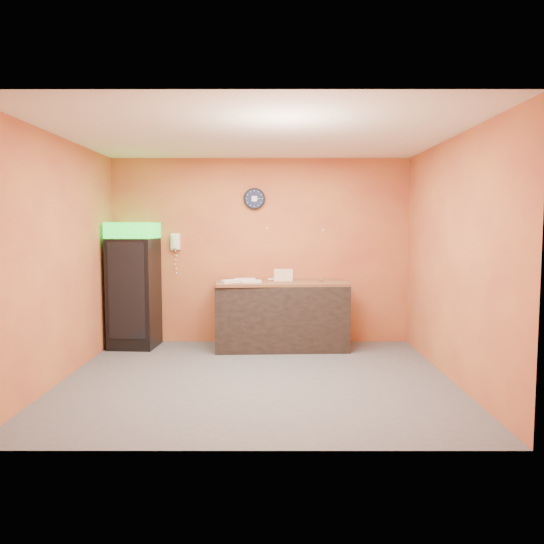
{
  "coord_description": "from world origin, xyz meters",
  "views": [
    {
      "loc": [
        0.18,
        -6.07,
        1.78
      ],
      "look_at": [
        0.17,
        0.6,
        1.2
      ],
      "focal_mm": 35.0,
      "sensor_mm": 36.0,
      "label": 1
    }
  ],
  "objects": [
    {
      "name": "wrapped_sandwich_right",
      "position": [
        -0.22,
        1.59,
        1.0
      ],
      "size": [
        0.32,
        0.18,
        0.04
      ],
      "primitive_type": "cube",
      "rotation": [
        0.0,
        0.0,
        0.24
      ],
      "color": "silver",
      "rests_on": "butcher_paper"
    },
    {
      "name": "back_wall",
      "position": [
        0.0,
        2.0,
        1.4
      ],
      "size": [
        4.5,
        0.02,
        2.8
      ],
      "primitive_type": "cube",
      "color": "#C47937",
      "rests_on": "floor"
    },
    {
      "name": "left_wall",
      "position": [
        -2.25,
        0.0,
        1.4
      ],
      "size": [
        0.02,
        4.0,
        2.8
      ],
      "primitive_type": "cube",
      "color": "#C47937",
      "rests_on": "floor"
    },
    {
      "name": "right_wall",
      "position": [
        2.25,
        0.0,
        1.4
      ],
      "size": [
        0.02,
        4.0,
        2.8
      ],
      "primitive_type": "cube",
      "color": "#C47937",
      "rests_on": "floor"
    },
    {
      "name": "wall_clock",
      "position": [
        -0.09,
        1.97,
        2.19
      ],
      "size": [
        0.33,
        0.06,
        0.33
      ],
      "color": "black",
      "rests_on": "back_wall"
    },
    {
      "name": "ceiling",
      "position": [
        0.0,
        0.0,
        2.8
      ],
      "size": [
        4.5,
        4.0,
        0.02
      ],
      "primitive_type": "cube",
      "color": "white",
      "rests_on": "back_wall"
    },
    {
      "name": "sub_roll_stack",
      "position": [
        0.34,
        1.61,
        1.07
      ],
      "size": [
        0.28,
        0.11,
        0.17
      ],
      "rotation": [
        0.0,
        0.0,
        0.06
      ],
      "color": "beige",
      "rests_on": "butcher_paper"
    },
    {
      "name": "wrapped_sandwich_mid",
      "position": [
        -0.11,
        1.37,
        1.0
      ],
      "size": [
        0.28,
        0.14,
        0.04
      ],
      "primitive_type": "cube",
      "rotation": [
        0.0,
        0.0,
        0.11
      ],
      "color": "silver",
      "rests_on": "butcher_paper"
    },
    {
      "name": "wall_phone",
      "position": [
        -1.29,
        1.95,
        1.55
      ],
      "size": [
        0.13,
        0.11,
        0.24
      ],
      "color": "white",
      "rests_on": "back_wall"
    },
    {
      "name": "wrapped_sandwich_left",
      "position": [
        -0.39,
        1.37,
        1.0
      ],
      "size": [
        0.32,
        0.26,
        0.04
      ],
      "primitive_type": "cube",
      "rotation": [
        0.0,
        0.0,
        0.57
      ],
      "color": "silver",
      "rests_on": "butcher_paper"
    },
    {
      "name": "kitchen_tool",
      "position": [
        0.26,
        1.77,
        1.01
      ],
      "size": [
        0.06,
        0.06,
        0.06
      ],
      "primitive_type": "cylinder",
      "color": "silver",
      "rests_on": "butcher_paper"
    },
    {
      "name": "floor",
      "position": [
        0.0,
        0.0,
        0.0
      ],
      "size": [
        4.5,
        4.5,
        0.0
      ],
      "primitive_type": "plane",
      "color": "#47474C",
      "rests_on": "ground"
    },
    {
      "name": "beverage_cooler",
      "position": [
        -1.85,
        1.61,
        0.89
      ],
      "size": [
        0.69,
        0.7,
        1.83
      ],
      "rotation": [
        0.0,
        0.0,
        -0.07
      ],
      "color": "black",
      "rests_on": "floor"
    },
    {
      "name": "prep_counter",
      "position": [
        0.31,
        1.58,
        0.47
      ],
      "size": [
        1.92,
        0.92,
        0.94
      ],
      "primitive_type": "cube",
      "rotation": [
        0.0,
        0.0,
        0.04
      ],
      "color": "black",
      "rests_on": "floor"
    },
    {
      "name": "butcher_paper",
      "position": [
        0.31,
        1.58,
        0.96
      ],
      "size": [
        1.94,
        0.97,
        0.04
      ],
      "primitive_type": "cube",
      "rotation": [
        0.0,
        0.0,
        0.07
      ],
      "color": "brown",
      "rests_on": "prep_counter"
    }
  ]
}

